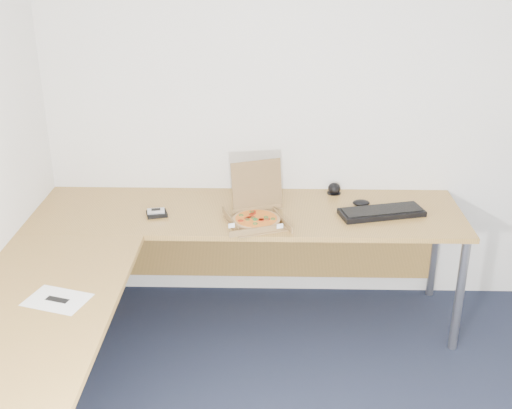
{
  "coord_description": "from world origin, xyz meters",
  "views": [
    {
      "loc": [
        -0.37,
        -2.07,
        2.25
      ],
      "look_at": [
        -0.45,
        1.28,
        0.82
      ],
      "focal_mm": 45.43,
      "sensor_mm": 36.0,
      "label": 1
    }
  ],
  "objects_px": {
    "drinking_glass": "(269,196)",
    "wallet": "(157,214)",
    "keyboard": "(382,212)",
    "desk": "(184,247)",
    "pizza_box": "(256,216)"
  },
  "relations": [
    {
      "from": "keyboard",
      "to": "wallet",
      "type": "bearing_deg",
      "value": 167.4
    },
    {
      "from": "desk",
      "to": "wallet",
      "type": "bearing_deg",
      "value": 119.95
    },
    {
      "from": "desk",
      "to": "wallet",
      "type": "distance_m",
      "value": 0.4
    },
    {
      "from": "desk",
      "to": "drinking_glass",
      "type": "distance_m",
      "value": 0.69
    },
    {
      "from": "drinking_glass",
      "to": "wallet",
      "type": "height_order",
      "value": "drinking_glass"
    },
    {
      "from": "desk",
      "to": "pizza_box",
      "type": "height_order",
      "value": "pizza_box"
    },
    {
      "from": "keyboard",
      "to": "wallet",
      "type": "distance_m",
      "value": 1.3
    },
    {
      "from": "desk",
      "to": "drinking_glass",
      "type": "xyz_separation_m",
      "value": [
        0.45,
        0.52,
        0.09
      ]
    },
    {
      "from": "pizza_box",
      "to": "keyboard",
      "type": "relative_size",
      "value": 0.72
    },
    {
      "from": "drinking_glass",
      "to": "keyboard",
      "type": "height_order",
      "value": "drinking_glass"
    },
    {
      "from": "desk",
      "to": "keyboard",
      "type": "relative_size",
      "value": 5.17
    },
    {
      "from": "desk",
      "to": "keyboard",
      "type": "height_order",
      "value": "keyboard"
    },
    {
      "from": "desk",
      "to": "pizza_box",
      "type": "bearing_deg",
      "value": 34.79
    },
    {
      "from": "keyboard",
      "to": "pizza_box",
      "type": "bearing_deg",
      "value": 175.17
    },
    {
      "from": "pizza_box",
      "to": "wallet",
      "type": "xyz_separation_m",
      "value": [
        -0.58,
        0.08,
        -0.03
      ]
    }
  ]
}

